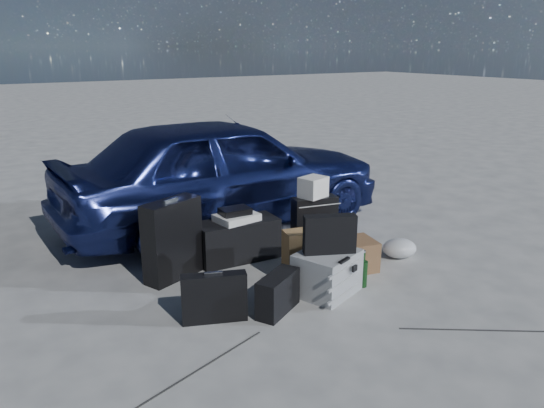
% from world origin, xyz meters
% --- Properties ---
extents(ground, '(60.00, 60.00, 0.00)m').
position_xyz_m(ground, '(0.00, 0.00, 0.00)').
color(ground, '#BABAB5').
rests_on(ground, ground).
extents(car, '(3.82, 1.59, 1.29)m').
position_xyz_m(car, '(0.27, 2.10, 0.65)').
color(car, navy).
rests_on(car, ground).
extents(pelican_case, '(0.61, 0.56, 0.37)m').
position_xyz_m(pelican_case, '(0.16, 0.03, 0.18)').
color(pelican_case, '#9B9FA1').
rests_on(pelican_case, ground).
extents(laptop_bag, '(0.44, 0.28, 0.33)m').
position_xyz_m(laptop_bag, '(0.17, 0.02, 0.53)').
color(laptop_bag, black).
rests_on(laptop_bag, pelican_case).
extents(briefcase, '(0.50, 0.28, 0.38)m').
position_xyz_m(briefcase, '(-0.86, 0.11, 0.19)').
color(briefcase, black).
rests_on(briefcase, ground).
extents(suitcase_left, '(0.59, 0.39, 0.73)m').
position_xyz_m(suitcase_left, '(-0.81, 1.02, 0.36)').
color(suitcase_left, black).
rests_on(suitcase_left, ground).
extents(suitcase_right, '(0.49, 0.26, 0.55)m').
position_xyz_m(suitcase_right, '(0.70, 0.92, 0.28)').
color(suitcase_right, black).
rests_on(suitcase_right, ground).
extents(white_carton, '(0.30, 0.27, 0.21)m').
position_xyz_m(white_carton, '(0.68, 0.93, 0.66)').
color(white_carton, white).
rests_on(white_carton, suitcase_right).
extents(duffel_bag, '(0.82, 0.40, 0.40)m').
position_xyz_m(duffel_bag, '(-0.11, 1.09, 0.20)').
color(duffel_bag, black).
rests_on(duffel_bag, ground).
extents(flat_box_white, '(0.42, 0.34, 0.07)m').
position_xyz_m(flat_box_white, '(-0.12, 1.09, 0.43)').
color(flat_box_white, white).
rests_on(flat_box_white, duffel_bag).
extents(flat_box_black, '(0.29, 0.22, 0.06)m').
position_xyz_m(flat_box_black, '(-0.13, 1.09, 0.50)').
color(flat_box_black, black).
rests_on(flat_box_black, flat_box_white).
extents(kraft_bag, '(0.36, 0.26, 0.43)m').
position_xyz_m(kraft_bag, '(0.19, 0.43, 0.22)').
color(kraft_bag, '#A37347').
rests_on(kraft_bag, ground).
extents(cardboard_box, '(0.45, 0.41, 0.29)m').
position_xyz_m(cardboard_box, '(0.69, 0.29, 0.14)').
color(cardboard_box, brown).
rests_on(cardboard_box, ground).
extents(plastic_bag, '(0.42, 0.39, 0.19)m').
position_xyz_m(plastic_bag, '(1.27, 0.27, 0.09)').
color(plastic_bag, silver).
rests_on(plastic_bag, ground).
extents(messenger_bag, '(0.47, 0.36, 0.31)m').
position_xyz_m(messenger_bag, '(-0.37, -0.03, 0.16)').
color(messenger_bag, black).
rests_on(messenger_bag, ground).
extents(green_bottle, '(0.11, 0.11, 0.32)m').
position_xyz_m(green_bottle, '(0.51, -0.04, 0.16)').
color(green_bottle, black).
rests_on(green_bottle, ground).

